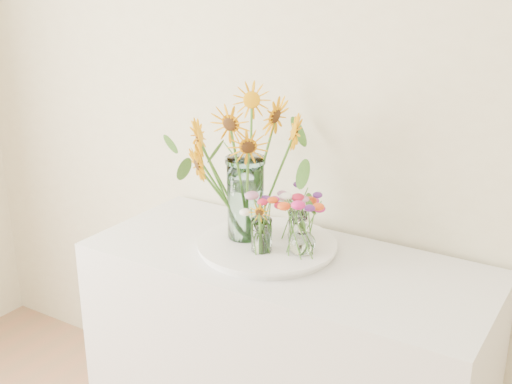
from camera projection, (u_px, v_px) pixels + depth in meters
counter at (284, 370)px, 2.33m from camera, size 1.40×0.60×0.90m
tray at (267, 247)px, 2.24m from camera, size 0.46×0.46×0.02m
mason_jar at (245, 198)px, 2.23m from camera, size 0.16×0.16×0.30m
sunflower_bouquet at (245, 165)px, 2.19m from camera, size 0.87×0.87×0.54m
small_vase_a at (262, 236)px, 2.15m from camera, size 0.09×0.09×0.12m
wildflower_posy_a at (262, 223)px, 2.13m from camera, size 0.17×0.17×0.21m
small_vase_b at (302, 236)px, 2.13m from camera, size 0.11×0.11×0.13m
wildflower_posy_b at (303, 223)px, 2.12m from camera, size 0.23×0.23×0.22m
small_vase_c at (298, 226)px, 2.24m from camera, size 0.07×0.07×0.11m
wildflower_posy_c at (298, 214)px, 2.22m from camera, size 0.21×0.21×0.20m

